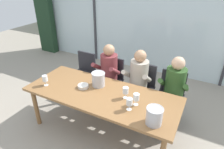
# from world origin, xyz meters

# --- Properties ---
(ground) EXTENTS (14.00, 14.00, 0.00)m
(ground) POSITION_xyz_m (0.00, 1.00, 0.00)
(ground) COLOR #9E9384
(window_glass_panel) EXTENTS (7.54, 0.03, 2.60)m
(window_glass_panel) POSITION_xyz_m (0.00, 2.58, 1.30)
(window_glass_panel) COLOR silver
(window_glass_panel) RESTS_ON ground
(window_mullion_left) EXTENTS (0.06, 0.06, 2.60)m
(window_mullion_left) POSITION_xyz_m (-1.70, 2.56, 1.30)
(window_mullion_left) COLOR #38383D
(window_mullion_left) RESTS_ON ground
(hillside_vineyard) EXTENTS (13.54, 2.40, 1.98)m
(hillside_vineyard) POSITION_xyz_m (0.00, 6.26, 0.99)
(hillside_vineyard) COLOR #568942
(hillside_vineyard) RESTS_ON ground
(curtain_heavy_drape) EXTENTS (0.56, 0.20, 2.60)m
(curtain_heavy_drape) POSITION_xyz_m (-3.42, 2.40, 1.30)
(curtain_heavy_drape) COLOR #1E3823
(curtain_heavy_drape) RESTS_ON ground
(dining_table) EXTENTS (2.34, 0.93, 0.75)m
(dining_table) POSITION_xyz_m (0.00, 0.00, 0.68)
(dining_table) COLOR olive
(dining_table) RESTS_ON ground
(chair_near_curtain) EXTENTS (0.45, 0.45, 0.89)m
(chair_near_curtain) POSITION_xyz_m (-0.93, 0.87, 0.52)
(chair_near_curtain) COLOR #232328
(chair_near_curtain) RESTS_ON ground
(chair_left_of_center) EXTENTS (0.47, 0.47, 0.89)m
(chair_left_of_center) POSITION_xyz_m (-0.30, 0.90, 0.52)
(chair_left_of_center) COLOR #232328
(chair_left_of_center) RESTS_ON ground
(chair_center) EXTENTS (0.45, 0.45, 0.89)m
(chair_center) POSITION_xyz_m (0.35, 0.89, 0.52)
(chair_center) COLOR #232328
(chair_center) RESTS_ON ground
(chair_right_of_center) EXTENTS (0.45, 0.45, 0.89)m
(chair_right_of_center) POSITION_xyz_m (0.88, 0.86, 0.52)
(chair_right_of_center) COLOR #232328
(chair_right_of_center) RESTS_ON ground
(person_maroon_top) EXTENTS (0.47, 0.62, 1.21)m
(person_maroon_top) POSITION_xyz_m (-0.31, 0.74, 0.70)
(person_maroon_top) COLOR brown
(person_maroon_top) RESTS_ON ground
(person_beige_jumper) EXTENTS (0.46, 0.61, 1.21)m
(person_beige_jumper) POSITION_xyz_m (0.30, 0.74, 0.70)
(person_beige_jumper) COLOR #B7AD9E
(person_beige_jumper) RESTS_ON ground
(person_olive_shirt) EXTENTS (0.46, 0.61, 1.21)m
(person_olive_shirt) POSITION_xyz_m (0.92, 0.74, 0.70)
(person_olive_shirt) COLOR #2D5123
(person_olive_shirt) RESTS_ON ground
(ice_bucket_primary) EXTENTS (0.22, 0.22, 0.23)m
(ice_bucket_primary) POSITION_xyz_m (-0.15, 0.17, 0.87)
(ice_bucket_primary) COLOR #B7B7BC
(ice_bucket_primary) RESTS_ON dining_table
(ice_bucket_secondary) EXTENTS (0.21, 0.21, 0.22)m
(ice_bucket_secondary) POSITION_xyz_m (0.90, -0.28, 0.86)
(ice_bucket_secondary) COLOR #B7B7BC
(ice_bucket_secondary) RESTS_ON dining_table
(tasting_bowl) EXTENTS (0.17, 0.17, 0.05)m
(tasting_bowl) POSITION_xyz_m (-0.33, -0.00, 0.78)
(tasting_bowl) COLOR silver
(tasting_bowl) RESTS_ON dining_table
(wine_glass_by_left_taster) EXTENTS (0.08, 0.08, 0.17)m
(wine_glass_by_left_taster) POSITION_xyz_m (0.57, -0.03, 0.87)
(wine_glass_by_left_taster) COLOR silver
(wine_glass_by_left_taster) RESTS_ON dining_table
(wine_glass_near_bucket) EXTENTS (0.08, 0.08, 0.17)m
(wine_glass_near_bucket) POSITION_xyz_m (0.37, 0.05, 0.87)
(wine_glass_near_bucket) COLOR silver
(wine_glass_near_bucket) RESTS_ON dining_table
(wine_glass_center_pour) EXTENTS (0.08, 0.08, 0.17)m
(wine_glass_center_pour) POSITION_xyz_m (0.53, -0.17, 0.87)
(wine_glass_center_pour) COLOR silver
(wine_glass_center_pour) RESTS_ON dining_table
(wine_glass_by_right_taster) EXTENTS (0.08, 0.08, 0.17)m
(wine_glass_by_right_taster) POSITION_xyz_m (-0.90, -0.22, 0.87)
(wine_glass_by_right_taster) COLOR silver
(wine_glass_by_right_taster) RESTS_ON dining_table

